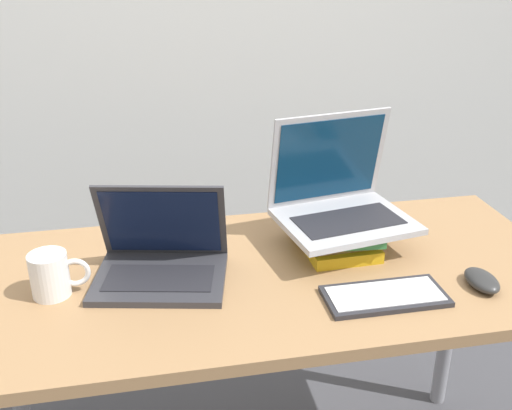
% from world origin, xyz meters
% --- Properties ---
extents(desk, '(1.51, 0.67, 0.77)m').
position_xyz_m(desk, '(0.00, 0.34, 0.68)').
color(desk, '#9E754C').
rests_on(desk, ground_plane).
extents(laptop_left, '(0.35, 0.29, 0.23)m').
position_xyz_m(laptop_left, '(-0.25, 0.36, 0.82)').
color(laptop_left, '#333338').
rests_on(laptop_left, desk).
extents(book_stack, '(0.22, 0.25, 0.07)m').
position_xyz_m(book_stack, '(0.21, 0.42, 0.81)').
color(book_stack, gold).
rests_on(book_stack, desk).
extents(laptop_on_books, '(0.37, 0.31, 0.27)m').
position_xyz_m(laptop_on_books, '(0.22, 0.45, 0.90)').
color(laptop_on_books, '#B2B2B7').
rests_on(laptop_on_books, book_stack).
extents(wireless_keyboard, '(0.28, 0.13, 0.01)m').
position_xyz_m(wireless_keyboard, '(0.24, 0.16, 0.78)').
color(wireless_keyboard, '#28282D').
rests_on(wireless_keyboard, desk).
extents(mouse, '(0.07, 0.11, 0.03)m').
position_xyz_m(mouse, '(0.48, 0.17, 0.79)').
color(mouse, '#2D2D2D').
rests_on(mouse, desk).
extents(mug, '(0.13, 0.09, 0.10)m').
position_xyz_m(mug, '(-0.50, 0.33, 0.82)').
color(mug, white).
rests_on(mug, desk).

